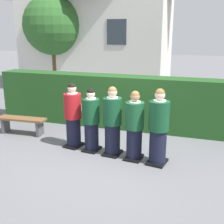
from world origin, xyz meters
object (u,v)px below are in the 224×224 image
student_in_red_blazer (73,117)px  student_front_row_2 (112,123)px  student_front_row_1 (91,122)px  student_front_row_3 (134,127)px  wooden_bench (22,122)px  student_front_row_4 (158,129)px

student_in_red_blazer → student_front_row_2: 1.10m
student_front_row_1 → student_front_row_2: bearing=-6.6°
student_front_row_1 → student_front_row_3: student_front_row_3 is taller
student_front_row_2 → wooden_bench: size_ratio=1.16×
student_front_row_3 → wooden_bench: 3.50m
student_in_red_blazer → student_front_row_1: (0.53, -0.10, -0.04)m
student_in_red_blazer → student_front_row_4: (2.18, -0.31, 0.03)m
student_front_row_1 → wooden_bench: size_ratio=1.09×
student_front_row_2 → student_front_row_4: bearing=-7.7°
student_front_row_4 → wooden_bench: size_ratio=1.19×
student_front_row_2 → student_front_row_1: bearing=173.4°
student_in_red_blazer → student_front_row_1: size_ratio=1.05×
student_front_row_2 → student_front_row_4: 1.11m
student_front_row_3 → wooden_bench: (-3.42, 0.63, -0.41)m
student_front_row_4 → wooden_bench: bearing=170.2°
student_front_row_1 → student_front_row_2: size_ratio=0.94×
student_front_row_2 → student_front_row_3: size_ratio=1.03×
student_front_row_4 → wooden_bench: (-3.97, 0.69, -0.46)m
student_front_row_1 → wooden_bench: (-2.32, 0.47, -0.39)m
student_in_red_blazer → student_front_row_4: bearing=-8.2°
student_in_red_blazer → student_front_row_1: 0.54m
student_front_row_4 → student_front_row_3: bearing=173.6°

